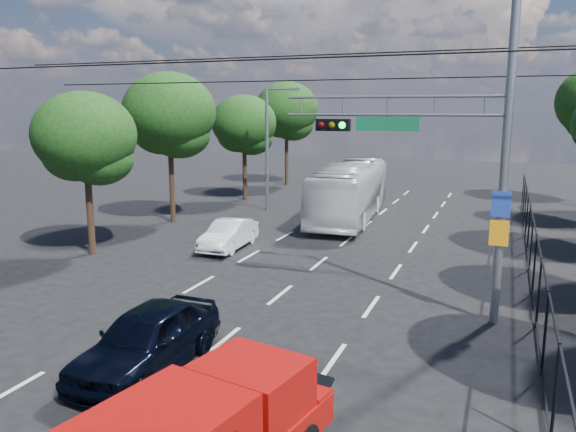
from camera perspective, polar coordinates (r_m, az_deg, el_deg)
The scene contains 13 objects.
ground at distance 11.95m, azimuth -16.30°, elevation -19.34°, with size 120.00×120.00×0.00m, color black.
lane_markings at distance 23.75m, azimuth 4.66°, elevation -3.61°, with size 6.12×38.00×0.01m.
signal_mast at distance 16.11m, azimuth 17.00°, elevation 7.96°, with size 6.43×0.39×9.50m.
streetlight_left at distance 32.75m, azimuth -1.88°, elevation 7.38°, with size 2.09×0.22×7.08m.
utility_wires at distance 18.16m, azimuth 0.15°, elevation 14.99°, with size 22.00×5.04×0.74m.
fence_right at distance 20.84m, azimuth 23.65°, elevation -3.65°, with size 0.06×34.03×2.00m.
tree_left_b at distance 23.99m, azimuth -19.82°, elevation 7.02°, with size 4.08×4.08×6.63m.
tree_left_c at distance 29.93m, azimuth -11.91°, elevation 9.61°, with size 4.80×4.80×7.80m.
tree_left_d at distance 36.73m, azimuth -4.44°, elevation 8.94°, with size 4.20×4.20×6.83m.
tree_left_e at distance 44.13m, azimuth -0.12°, elevation 10.34°, with size 4.92×4.92×7.99m.
navy_hatchback at distance 13.50m, azimuth -14.11°, elevation -12.01°, with size 1.78×4.41×1.50m, color black.
white_bus at distance 30.53m, azimuth 6.32°, elevation 2.51°, with size 2.57×10.98×3.06m, color silver.
white_van at distance 24.18m, azimuth -6.03°, elevation -1.89°, with size 1.31×3.74×1.23m, color silver.
Camera 1 is at (6.54, -8.05, 5.92)m, focal length 35.00 mm.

